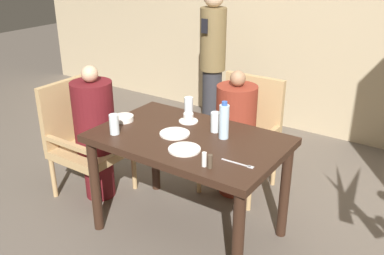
{
  "coord_description": "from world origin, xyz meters",
  "views": [
    {
      "loc": [
        1.47,
        -2.13,
        1.94
      ],
      "look_at": [
        0.0,
        0.04,
        0.81
      ],
      "focal_mm": 40.0,
      "sensor_mm": 36.0,
      "label": 1
    }
  ],
  "objects": [
    {
      "name": "ground_plane",
      "position": [
        0.0,
        0.0,
        0.0
      ],
      "size": [
        16.0,
        16.0,
        0.0
      ],
      "primitive_type": "plane",
      "color": "#60564C"
    },
    {
      "name": "glass_tall_mid",
      "position": [
        -0.44,
        -0.24,
        0.83
      ],
      "size": [
        0.06,
        0.06,
        0.14
      ],
      "color": "silver",
      "rests_on": "dining_table"
    },
    {
      "name": "plate_main_right",
      "position": [
        0.09,
        -0.18,
        0.77
      ],
      "size": [
        0.2,
        0.2,
        0.01
      ],
      "color": "white",
      "rests_on": "dining_table"
    },
    {
      "name": "pepper_shaker",
      "position": [
        0.35,
        -0.29,
        0.8
      ],
      "size": [
        0.03,
        0.03,
        0.08
      ],
      "color": "#4C3D2D",
      "rests_on": "dining_table"
    },
    {
      "name": "chair_left_side",
      "position": [
        -1.05,
        0.0,
        0.49
      ],
      "size": [
        0.53,
        0.53,
        0.94
      ],
      "color": "tan",
      "rests_on": "ground_plane"
    },
    {
      "name": "salt_shaker",
      "position": [
        0.31,
        -0.29,
        0.81
      ],
      "size": [
        0.03,
        0.03,
        0.09
      ],
      "color": "white",
      "rests_on": "dining_table"
    },
    {
      "name": "standing_host",
      "position": [
        -0.78,
        1.57,
        0.84
      ],
      "size": [
        0.27,
        0.3,
        1.57
      ],
      "color": "#2D2D33",
      "rests_on": "ground_plane"
    },
    {
      "name": "diner_in_far_chair",
      "position": [
        -0.0,
        0.66,
        0.54
      ],
      "size": [
        0.32,
        0.32,
        1.06
      ],
      "color": "maroon",
      "rests_on": "ground_plane"
    },
    {
      "name": "wall_back",
      "position": [
        0.0,
        2.27,
        1.4
      ],
      "size": [
        8.0,
        0.06,
        2.8
      ],
      "color": "tan",
      "rests_on": "ground_plane"
    },
    {
      "name": "diner_in_left_chair",
      "position": [
        -0.9,
        0.0,
        0.57
      ],
      "size": [
        0.32,
        0.32,
        1.11
      ],
      "color": "#5B1419",
      "rests_on": "ground_plane"
    },
    {
      "name": "plate_main_left",
      "position": [
        -0.1,
        -0.03,
        0.77
      ],
      "size": [
        0.2,
        0.2,
        0.01
      ],
      "color": "white",
      "rests_on": "dining_table"
    },
    {
      "name": "water_bottle",
      "position": [
        0.2,
        0.11,
        0.88
      ],
      "size": [
        0.07,
        0.07,
        0.25
      ],
      "color": "silver",
      "rests_on": "dining_table"
    },
    {
      "name": "chair_far_side",
      "position": [
        0.0,
        0.81,
        0.49
      ],
      "size": [
        0.53,
        0.53,
        0.94
      ],
      "color": "tan",
      "rests_on": "ground_plane"
    },
    {
      "name": "dining_table",
      "position": [
        0.0,
        0.0,
        0.65
      ],
      "size": [
        1.27,
        0.8,
        0.76
      ],
      "color": "#331E14",
      "rests_on": "ground_plane"
    },
    {
      "name": "glass_tall_far",
      "position": [
        0.1,
        0.17,
        0.83
      ],
      "size": [
        0.06,
        0.06,
        0.14
      ],
      "color": "silver",
      "rests_on": "dining_table"
    },
    {
      "name": "teacup_with_saucer",
      "position": [
        -0.15,
        0.21,
        0.79
      ],
      "size": [
        0.14,
        0.14,
        0.06
      ],
      "color": "white",
      "rests_on": "dining_table"
    },
    {
      "name": "glass_tall_near",
      "position": [
        -0.22,
        0.32,
        0.83
      ],
      "size": [
        0.06,
        0.06,
        0.14
      ],
      "color": "silver",
      "rests_on": "dining_table"
    },
    {
      "name": "bowl_small",
      "position": [
        -0.54,
        -0.04,
        0.78
      ],
      "size": [
        0.14,
        0.14,
        0.04
      ],
      "color": "white",
      "rests_on": "dining_table"
    },
    {
      "name": "fork_beside_plate",
      "position": [
        0.47,
        -0.16,
        0.76
      ],
      "size": [
        0.21,
        0.02,
        0.0
      ],
      "color": "silver",
      "rests_on": "dining_table"
    }
  ]
}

